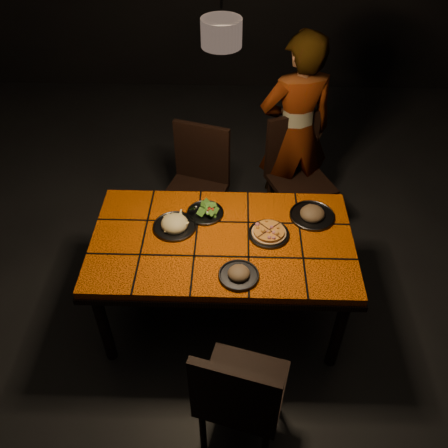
{
  "coord_description": "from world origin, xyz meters",
  "views": [
    {
      "loc": [
        0.07,
        -2.05,
        2.79
      ],
      "look_at": [
        0.01,
        0.06,
        0.82
      ],
      "focal_mm": 38.0,
      "sensor_mm": 36.0,
      "label": 1
    }
  ],
  "objects_px": {
    "chair_near": "(239,395)",
    "plate_pasta": "(175,225)",
    "chair_far_right": "(296,168)",
    "chair_far_left": "(198,179)",
    "plate_pizza": "(269,233)",
    "diner": "(295,133)",
    "dining_table": "(222,248)"
  },
  "relations": [
    {
      "from": "chair_far_right",
      "to": "plate_pasta",
      "type": "bearing_deg",
      "value": -156.18
    },
    {
      "from": "chair_far_left",
      "to": "plate_pizza",
      "type": "distance_m",
      "value": 0.97
    },
    {
      "from": "chair_far_left",
      "to": "plate_pizza",
      "type": "relative_size",
      "value": 3.23
    },
    {
      "from": "dining_table",
      "to": "plate_pasta",
      "type": "distance_m",
      "value": 0.33
    },
    {
      "from": "chair_far_left",
      "to": "chair_far_right",
      "type": "distance_m",
      "value": 0.79
    },
    {
      "from": "plate_pasta",
      "to": "chair_far_left",
      "type": "bearing_deg",
      "value": 83.67
    },
    {
      "from": "chair_far_right",
      "to": "diner",
      "type": "height_order",
      "value": "diner"
    },
    {
      "from": "plate_pasta",
      "to": "dining_table",
      "type": "bearing_deg",
      "value": -16.83
    },
    {
      "from": "chair_far_right",
      "to": "plate_pizza",
      "type": "relative_size",
      "value": 3.24
    },
    {
      "from": "chair_near",
      "to": "dining_table",
      "type": "bearing_deg",
      "value": -68.08
    },
    {
      "from": "plate_pizza",
      "to": "plate_pasta",
      "type": "distance_m",
      "value": 0.59
    },
    {
      "from": "plate_pizza",
      "to": "diner",
      "type": "bearing_deg",
      "value": 77.46
    },
    {
      "from": "chair_far_right",
      "to": "dining_table",
      "type": "bearing_deg",
      "value": -141.95
    },
    {
      "from": "chair_near",
      "to": "plate_pasta",
      "type": "height_order",
      "value": "chair_near"
    },
    {
      "from": "dining_table",
      "to": "plate_pasta",
      "type": "bearing_deg",
      "value": 163.17
    },
    {
      "from": "diner",
      "to": "plate_pizza",
      "type": "distance_m",
      "value": 1.12
    },
    {
      "from": "chair_far_left",
      "to": "chair_far_right",
      "type": "relative_size",
      "value": 1.0
    },
    {
      "from": "plate_pizza",
      "to": "chair_far_right",
      "type": "bearing_deg",
      "value": 74.41
    },
    {
      "from": "chair_near",
      "to": "diner",
      "type": "distance_m",
      "value": 2.1
    },
    {
      "from": "dining_table",
      "to": "plate_pasta",
      "type": "xyz_separation_m",
      "value": [
        -0.3,
        0.09,
        0.1
      ]
    },
    {
      "from": "plate_pizza",
      "to": "plate_pasta",
      "type": "bearing_deg",
      "value": 174.97
    },
    {
      "from": "diner",
      "to": "plate_pasta",
      "type": "xyz_separation_m",
      "value": [
        -0.83,
        -1.04,
        -0.03
      ]
    },
    {
      "from": "chair_far_right",
      "to": "plate_pizza",
      "type": "xyz_separation_m",
      "value": [
        -0.27,
        -0.96,
        0.21
      ]
    },
    {
      "from": "chair_near",
      "to": "plate_pizza",
      "type": "bearing_deg",
      "value": -85.58
    },
    {
      "from": "chair_near",
      "to": "chair_far_right",
      "type": "height_order",
      "value": "chair_far_right"
    },
    {
      "from": "plate_pasta",
      "to": "chair_near",
      "type": "bearing_deg",
      "value": -67.39
    },
    {
      "from": "chair_far_left",
      "to": "chair_far_right",
      "type": "height_order",
      "value": "chair_far_right"
    },
    {
      "from": "chair_far_right",
      "to": "plate_pasta",
      "type": "height_order",
      "value": "chair_far_right"
    },
    {
      "from": "dining_table",
      "to": "chair_near",
      "type": "xyz_separation_m",
      "value": [
        0.11,
        -0.9,
        -0.13
      ]
    },
    {
      "from": "chair_near",
      "to": "plate_pizza",
      "type": "distance_m",
      "value": 0.98
    },
    {
      "from": "diner",
      "to": "chair_far_right",
      "type": "bearing_deg",
      "value": 85.6
    },
    {
      "from": "dining_table",
      "to": "diner",
      "type": "relative_size",
      "value": 1.01
    }
  ]
}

